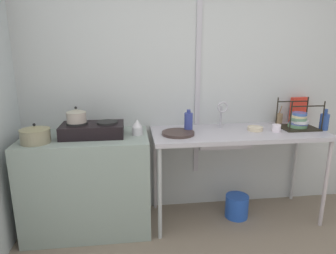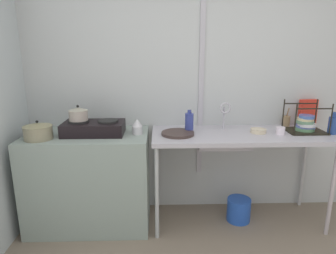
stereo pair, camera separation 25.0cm
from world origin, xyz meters
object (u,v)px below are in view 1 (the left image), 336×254
at_px(frying_pan, 178,133).
at_px(utensil_jar, 279,118).
at_px(cup_by_rack, 277,128).
at_px(bottle_by_rack, 324,121).
at_px(cereal_box, 298,110).
at_px(bucket_on_floor, 237,206).
at_px(small_bowl_on_drainboard, 255,129).
at_px(pot_beside_stove, 35,134).
at_px(bottle_by_sink, 188,122).
at_px(dish_rack, 298,122).
at_px(percolator, 137,127).
at_px(pot_on_left_burner, 76,116).
at_px(stove, 93,130).
at_px(sink_basin, 222,138).
at_px(faucet, 222,110).

relative_size(frying_pan, utensil_jar, 1.57).
relative_size(cup_by_rack, bottle_by_rack, 0.38).
bearing_deg(cereal_box, bucket_on_floor, -165.70).
bearing_deg(small_bowl_on_drainboard, bucket_on_floor, -173.55).
distance_m(pot_beside_stove, bottle_by_sink, 1.33).
height_order(dish_rack, utensil_jar, dish_rack).
relative_size(percolator, bottle_by_rack, 0.70).
relative_size(bottle_by_sink, bottle_by_rack, 1.04).
distance_m(small_bowl_on_drainboard, utensil_jar, 0.45).
height_order(pot_beside_stove, percolator, pot_beside_stove).
bearing_deg(frying_pan, pot_on_left_burner, 177.26).
relative_size(dish_rack, cereal_box, 1.28).
bearing_deg(dish_rack, bucket_on_floor, -175.79).
distance_m(bottle_by_sink, cereal_box, 1.24).
distance_m(stove, percolator, 0.39).
distance_m(bottle_by_sink, bucket_on_floor, 1.01).
height_order(pot_beside_stove, bucket_on_floor, pot_beside_stove).
height_order(frying_pan, bottle_by_sink, bottle_by_sink).
distance_m(pot_beside_stove, bottle_by_rack, 2.62).
distance_m(pot_beside_stove, bucket_on_floor, 2.02).
relative_size(percolator, utensil_jar, 0.75).
relative_size(stove, sink_basin, 1.13).
distance_m(faucet, dish_rack, 0.76).
bearing_deg(dish_rack, utensil_jar, 110.48).
xyz_separation_m(cup_by_rack, bucket_on_floor, (-0.32, 0.05, -0.82)).
height_order(pot_on_left_burner, cereal_box, pot_on_left_burner).
distance_m(frying_pan, bucket_on_floor, 1.01).
bearing_deg(pot_beside_stove, cereal_box, 9.01).
xyz_separation_m(bottle_by_sink, utensil_jar, (1.01, 0.21, -0.04)).
bearing_deg(stove, bottle_by_rack, -1.46).
height_order(small_bowl_on_drainboard, utensil_jar, utensil_jar).
distance_m(frying_pan, bottle_by_rack, 1.42).
relative_size(pot_beside_stove, percolator, 1.71).
bearing_deg(dish_rack, sink_basin, -176.31).
xyz_separation_m(cereal_box, utensil_jar, (-0.21, -0.01, -0.08)).
bearing_deg(pot_on_left_burner, bottle_by_sink, 2.57).
relative_size(pot_on_left_burner, small_bowl_on_drainboard, 1.18).
xyz_separation_m(stove, cup_by_rack, (1.70, -0.06, -0.03)).
relative_size(sink_basin, bottle_by_rack, 2.36).
height_order(faucet, small_bowl_on_drainboard, faucet).
bearing_deg(cereal_box, pot_on_left_burner, -179.91).
bearing_deg(stove, faucet, 5.85).
bearing_deg(bottle_by_sink, cereal_box, 10.09).
bearing_deg(dish_rack, small_bowl_on_drainboard, -176.49).
relative_size(cup_by_rack, utensil_jar, 0.41).
bearing_deg(small_bowl_on_drainboard, bottle_by_rack, -5.07).
bearing_deg(percolator, dish_rack, 1.40).
bearing_deg(pot_beside_stove, bottle_by_sink, 8.01).
height_order(bottle_by_rack, bucket_on_floor, bottle_by_rack).
bearing_deg(pot_on_left_burner, faucet, 5.29).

